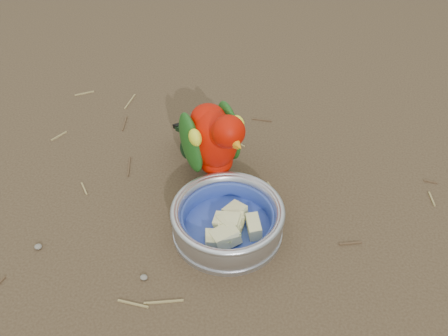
% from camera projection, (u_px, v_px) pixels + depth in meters
% --- Properties ---
extents(ground, '(60.00, 60.00, 0.00)m').
position_uv_depth(ground, '(163.00, 249.00, 0.88)').
color(ground, '#433222').
extents(food_bowl, '(0.20, 0.20, 0.02)m').
position_uv_depth(food_bowl, '(228.00, 229.00, 0.90)').
color(food_bowl, '#B2B2BA').
rests_on(food_bowl, ground).
extents(bowl_wall, '(0.20, 0.20, 0.04)m').
position_uv_depth(bowl_wall, '(228.00, 218.00, 0.88)').
color(bowl_wall, '#B2B2BA').
rests_on(bowl_wall, food_bowl).
extents(fruit_wedges, '(0.12, 0.12, 0.03)m').
position_uv_depth(fruit_wedges, '(228.00, 221.00, 0.89)').
color(fruit_wedges, beige).
rests_on(fruit_wedges, food_bowl).
extents(lory_parrot, '(0.24, 0.24, 0.19)m').
position_uv_depth(lory_parrot, '(214.00, 146.00, 0.95)').
color(lory_parrot, '#B30D00').
rests_on(lory_parrot, ground).
extents(ground_debris, '(0.90, 0.80, 0.01)m').
position_uv_depth(ground_debris, '(189.00, 222.00, 0.92)').
color(ground_debris, olive).
rests_on(ground_debris, ground).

